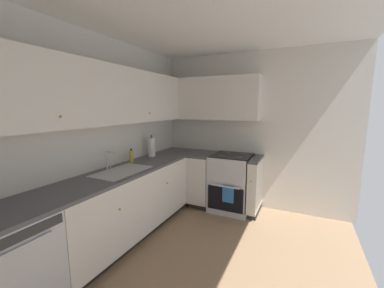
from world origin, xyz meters
The scene contains 14 objects.
wall_back centered at (0.00, 1.51, 1.25)m, with size 4.22×0.05×2.49m, color silver.
wall_right centered at (2.09, 0.00, 1.25)m, with size 0.05×3.06×2.49m, color silver.
dishwasher centered at (-0.94, 1.18, 0.42)m, with size 0.60×0.63×0.85m.
lower_cabinets_back centered at (0.42, 1.18, 0.43)m, with size 2.09×0.62×0.85m.
countertop_back centered at (0.41, 1.18, 0.87)m, with size 3.30×0.60×0.04m, color #4C4C51.
lower_cabinets_right centered at (1.77, 0.45, 0.43)m, with size 0.62×1.10×0.85m.
countertop_right centered at (1.76, 0.45, 0.87)m, with size 0.60×1.10×0.03m.
oven_range centered at (1.78, 0.22, 0.45)m, with size 0.68×0.62×1.03m.
upper_cabinets_back centered at (0.25, 1.32, 1.78)m, with size 2.98×0.34×0.68m.
upper_cabinets_right centered at (1.90, 0.67, 1.78)m, with size 0.32×1.63×0.68m.
sink centered at (0.32, 1.15, 0.84)m, with size 0.69×0.40×0.10m.
faucet centered at (0.32, 1.36, 1.02)m, with size 0.07×0.16×0.23m.
soap_bottle centered at (0.75, 1.36, 0.97)m, with size 0.05×0.05×0.19m.
paper_towel_roll centered at (1.20, 1.34, 1.03)m, with size 0.11×0.11×0.35m.
Camera 1 is at (-1.77, -0.77, 1.65)m, focal length 22.03 mm.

